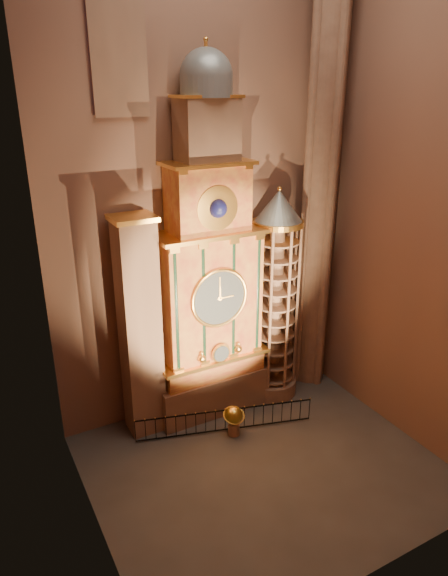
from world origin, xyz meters
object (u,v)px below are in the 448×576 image
astronomical_clock (209,283)px  portrait_tower (140,329)px  stair_turret (275,299)px  iron_railing (225,420)px  celestial_globe (234,418)px

astronomical_clock → portrait_tower: size_ratio=1.64×
stair_turret → portrait_tower: bearing=177.7°
iron_railing → portrait_tower: bearing=146.1°
astronomical_clock → celestial_globe: (-0.04, -2.44, -5.81)m
stair_turret → iron_railing: (-3.79, -1.81, -4.65)m
stair_turret → astronomical_clock: bearing=175.7°
stair_turret → celestial_globe: bearing=-148.4°
astronomical_clock → iron_railing: astronomical_clock is taller
astronomical_clock → portrait_tower: astronomical_clock is taller
astronomical_clock → portrait_tower: 3.73m
astronomical_clock → celestial_globe: bearing=-90.9°
celestial_globe → iron_railing: celestial_globe is taller
astronomical_clock → portrait_tower: bearing=179.7°
astronomical_clock → portrait_tower: (-3.40, 0.02, -1.53)m
portrait_tower → iron_railing: (3.11, -2.09, -4.53)m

